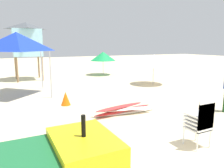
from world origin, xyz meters
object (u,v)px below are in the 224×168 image
object	(u,v)px
beach_umbrella_mid	(103,56)
popup_canopy	(17,42)
traffic_cone_near	(66,98)
surfboard_pile	(123,110)
lifeguard_tower	(27,39)
beach_umbrella_left	(154,60)
stacked_plastic_chairs	(201,120)

from	to	relation	value
beach_umbrella_mid	popup_canopy	bearing A→B (deg)	-144.48
traffic_cone_near	surfboard_pile	bearing A→B (deg)	-53.28
popup_canopy	traffic_cone_near	xyz separation A→B (m)	(1.50, -2.74, -2.28)
beach_umbrella_mid	surfboard_pile	bearing A→B (deg)	-110.45
lifeguard_tower	traffic_cone_near	xyz separation A→B (m)	(0.61, -7.46, -2.50)
popup_canopy	traffic_cone_near	world-z (taller)	popup_canopy
surfboard_pile	popup_canopy	size ratio (longest dim) A/B	0.82
surfboard_pile	popup_canopy	xyz separation A→B (m)	(-3.01, 4.77, 2.40)
beach_umbrella_left	popup_canopy	bearing A→B (deg)	175.51
beach_umbrella_mid	traffic_cone_near	distance (m)	9.03
stacked_plastic_chairs	beach_umbrella_mid	distance (m)	12.83
popup_canopy	beach_umbrella_left	xyz separation A→B (m)	(7.52, -0.59, -1.07)
stacked_plastic_chairs	traffic_cone_near	size ratio (longest dim) A/B	2.17
surfboard_pile	lifeguard_tower	distance (m)	10.07
stacked_plastic_chairs	surfboard_pile	bearing A→B (deg)	97.26
surfboard_pile	lifeguard_tower	world-z (taller)	lifeguard_tower
stacked_plastic_chairs	popup_canopy	distance (m)	8.67
lifeguard_tower	traffic_cone_near	bearing A→B (deg)	-85.30
beach_umbrella_mid	traffic_cone_near	world-z (taller)	beach_umbrella_mid
beach_umbrella_mid	stacked_plastic_chairs	bearing A→B (deg)	-104.16
popup_canopy	surfboard_pile	bearing A→B (deg)	-57.74
popup_canopy	beach_umbrella_mid	world-z (taller)	popup_canopy
surfboard_pile	popup_canopy	bearing A→B (deg)	122.26
surfboard_pile	lifeguard_tower	xyz separation A→B (m)	(-2.13, 9.49, 2.63)
stacked_plastic_chairs	beach_umbrella_left	bearing A→B (deg)	60.08
popup_canopy	beach_umbrella_mid	bearing A→B (deg)	35.52
stacked_plastic_chairs	beach_umbrella_mid	bearing A→B (deg)	75.84
popup_canopy	lifeguard_tower	bearing A→B (deg)	79.38
stacked_plastic_chairs	traffic_cone_near	bearing A→B (deg)	110.66
stacked_plastic_chairs	lifeguard_tower	size ratio (longest dim) A/B	0.31
lifeguard_tower	beach_umbrella_mid	size ratio (longest dim) A/B	1.91
lifeguard_tower	beach_umbrella_left	size ratio (longest dim) A/B	1.92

